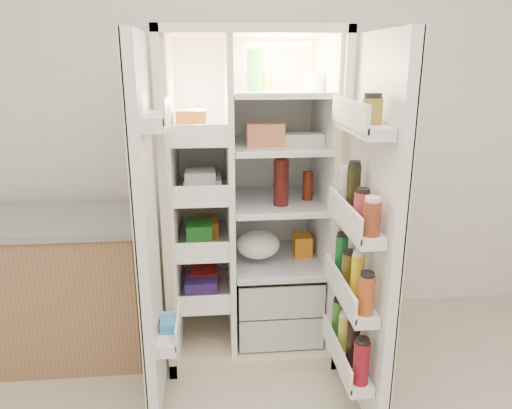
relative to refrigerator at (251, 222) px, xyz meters
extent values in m
cube|color=white|center=(0.06, 0.35, 0.61)|extent=(4.00, 0.02, 2.70)
cube|color=beige|center=(-0.02, 0.28, 0.16)|extent=(0.92, 0.04, 1.80)
cube|color=beige|center=(-0.46, -0.05, 0.16)|extent=(0.04, 0.70, 1.80)
cube|color=beige|center=(0.42, -0.05, 0.16)|extent=(0.04, 0.70, 1.80)
cube|color=beige|center=(-0.02, -0.05, 1.04)|extent=(0.92, 0.70, 0.04)
cube|color=beige|center=(-0.02, -0.05, -0.70)|extent=(0.92, 0.70, 0.08)
cube|color=white|center=(-0.02, 0.25, 0.18)|extent=(0.84, 0.02, 1.68)
cube|color=white|center=(-0.43, -0.05, 0.18)|extent=(0.02, 0.62, 1.68)
cube|color=white|center=(0.39, -0.05, 0.18)|extent=(0.02, 0.62, 1.68)
cube|color=white|center=(-0.13, -0.05, 0.18)|extent=(0.03, 0.62, 1.68)
cube|color=#B7C0BC|center=(0.14, -0.07, -0.56)|extent=(0.47, 0.52, 0.19)
cube|color=#B7C0BC|center=(0.14, -0.07, -0.36)|extent=(0.47, 0.52, 0.19)
cube|color=#FFD18C|center=(0.14, 0.00, 0.98)|extent=(0.30, 0.30, 0.02)
cube|color=white|center=(-0.28, -0.05, -0.39)|extent=(0.28, 0.58, 0.02)
cube|color=white|center=(-0.28, -0.05, -0.09)|extent=(0.28, 0.58, 0.02)
cube|color=white|center=(-0.28, -0.05, 0.21)|extent=(0.28, 0.58, 0.02)
cube|color=white|center=(-0.28, -0.05, 0.51)|extent=(0.28, 0.58, 0.02)
cube|color=white|center=(0.14, -0.05, -0.22)|extent=(0.49, 0.58, 0.01)
cube|color=white|center=(0.14, -0.05, 0.14)|extent=(0.49, 0.58, 0.01)
cube|color=white|center=(0.14, -0.05, 0.46)|extent=(0.49, 0.58, 0.02)
cube|color=white|center=(0.14, -0.05, 0.74)|extent=(0.49, 0.58, 0.02)
cube|color=red|center=(-0.28, -0.05, -0.33)|extent=(0.16, 0.20, 0.10)
cube|color=#248628|center=(-0.28, -0.05, -0.02)|extent=(0.14, 0.18, 0.12)
cube|color=white|center=(-0.28, -0.05, 0.25)|extent=(0.20, 0.22, 0.07)
cube|color=orange|center=(-0.28, -0.05, 0.59)|extent=(0.15, 0.16, 0.14)
cube|color=#4C2F8E|center=(-0.28, -0.05, -0.34)|extent=(0.18, 0.20, 0.09)
cube|color=orange|center=(-0.28, -0.05, -0.03)|extent=(0.14, 0.18, 0.10)
cube|color=white|center=(-0.28, -0.05, 0.28)|extent=(0.16, 0.16, 0.12)
sphere|color=orange|center=(0.01, -0.15, -0.62)|extent=(0.07, 0.07, 0.07)
sphere|color=orange|center=(0.10, -0.11, -0.62)|extent=(0.07, 0.07, 0.07)
sphere|color=orange|center=(0.20, -0.15, -0.62)|extent=(0.07, 0.07, 0.07)
sphere|color=orange|center=(0.06, -0.01, -0.62)|extent=(0.07, 0.07, 0.07)
sphere|color=orange|center=(0.16, -0.03, -0.62)|extent=(0.07, 0.07, 0.07)
ellipsoid|color=#387426|center=(0.14, -0.05, -0.34)|extent=(0.26, 0.24, 0.11)
cylinder|color=#45110E|center=(0.15, -0.16, 0.27)|extent=(0.08, 0.08, 0.25)
cylinder|color=#661D0B|center=(0.31, -0.07, 0.23)|extent=(0.06, 0.06, 0.16)
cube|color=#227F2D|center=(0.01, -0.06, 0.85)|extent=(0.07, 0.07, 0.21)
cylinder|color=white|center=(0.32, -0.08, 0.79)|extent=(0.10, 0.10, 0.09)
cylinder|color=olive|center=(0.08, 0.03, 0.79)|extent=(0.07, 0.07, 0.09)
cube|color=white|center=(0.26, -0.10, 0.49)|extent=(0.23, 0.10, 0.06)
cube|color=#C97750|center=(0.06, -0.13, 0.52)|extent=(0.20, 0.11, 0.12)
ellipsoid|color=white|center=(0.03, -0.10, -0.14)|extent=(0.25, 0.22, 0.16)
cube|color=orange|center=(0.30, -0.01, -0.15)|extent=(0.10, 0.12, 0.12)
cube|color=white|center=(-0.52, -0.60, 0.16)|extent=(0.05, 0.40, 1.72)
cube|color=beige|center=(-0.54, -0.60, 0.16)|extent=(0.01, 0.40, 1.72)
cube|color=white|center=(-0.45, -0.60, -0.34)|extent=(0.09, 0.32, 0.06)
cube|color=white|center=(-0.45, -0.60, 0.66)|extent=(0.09, 0.32, 0.06)
cube|color=#338CCC|center=(-0.45, -0.60, -0.31)|extent=(0.07, 0.12, 0.10)
cube|color=white|center=(0.48, -0.69, 0.16)|extent=(0.05, 0.58, 1.72)
cube|color=beige|center=(0.51, -0.69, 0.16)|extent=(0.01, 0.58, 1.72)
cube|color=white|center=(0.40, -0.69, -0.48)|extent=(0.11, 0.50, 0.05)
cube|color=white|center=(0.40, -0.69, -0.14)|extent=(0.11, 0.50, 0.05)
cube|color=white|center=(0.40, -0.69, 0.21)|extent=(0.11, 0.50, 0.05)
cube|color=white|center=(0.40, -0.69, 0.64)|extent=(0.11, 0.50, 0.05)
cylinder|color=maroon|center=(0.40, -0.89, -0.36)|extent=(0.07, 0.07, 0.20)
cylinder|color=black|center=(0.40, -0.76, -0.35)|extent=(0.06, 0.06, 0.22)
cylinder|color=#CBC943|center=(0.40, -0.63, -0.37)|extent=(0.06, 0.06, 0.18)
cylinder|color=#367828|center=(0.40, -0.50, -0.36)|extent=(0.06, 0.06, 0.19)
cylinder|color=#A5461B|center=(0.40, -0.89, -0.03)|extent=(0.07, 0.07, 0.17)
cylinder|color=gold|center=(0.40, -0.76, -0.01)|extent=(0.06, 0.06, 0.21)
cylinder|color=brown|center=(0.40, -0.63, -0.04)|extent=(0.07, 0.07, 0.16)
cylinder|color=#145928|center=(0.40, -0.50, -0.02)|extent=(0.06, 0.06, 0.20)
cylinder|color=maroon|center=(0.40, -0.89, 0.30)|extent=(0.07, 0.07, 0.14)
cylinder|color=#B02D3F|center=(0.40, -0.76, 0.30)|extent=(0.07, 0.07, 0.14)
cylinder|color=black|center=(0.40, -0.63, 0.35)|extent=(0.06, 0.06, 0.23)
cylinder|color=beige|center=(0.40, -0.50, 0.32)|extent=(0.06, 0.06, 0.18)
cylinder|color=olive|center=(0.40, -0.81, 0.71)|extent=(0.08, 0.08, 0.10)
cube|color=#996D4C|center=(-1.18, -0.06, -0.35)|extent=(1.09, 0.57, 0.78)
cube|color=gray|center=(-1.18, -0.06, 0.06)|extent=(1.13, 0.60, 0.04)
camera|label=1|loc=(-0.23, -2.65, 0.90)|focal=34.00mm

